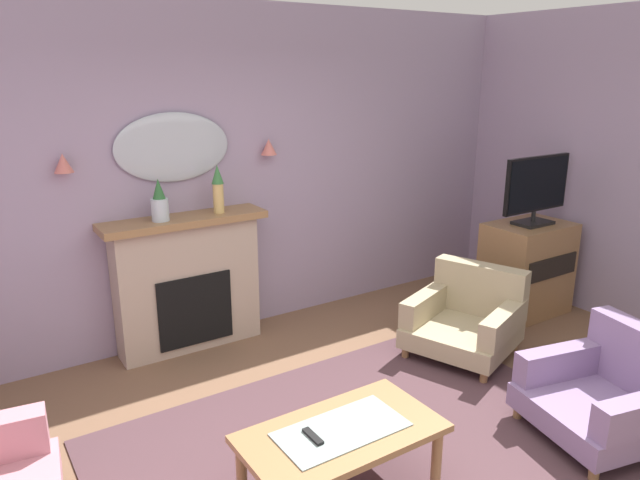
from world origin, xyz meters
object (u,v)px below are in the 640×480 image
Objects in this scene: fireplace at (188,284)px; tv_cabinet at (526,268)px; mantel_vase_centre at (218,187)px; armchair_beside_couch at (611,392)px; mantel_vase_left at (160,203)px; wall_mirror at (173,147)px; wall_sconce_left at (63,163)px; wall_sconce_right at (269,147)px; tv_remote at (313,437)px; coffee_table at (341,439)px; armchair_in_corner at (467,317)px; tv_flatscreen at (537,188)px.

fireplace is 3.22m from tv_cabinet.
mantel_vase_centre is 0.45× the size of tv_cabinet.
fireplace is 1.51× the size of tv_cabinet.
mantel_vase_centre is at bearing 119.60° from armchair_beside_couch.
mantel_vase_left is 0.48m from wall_mirror.
wall_sconce_right is (1.70, 0.00, 0.00)m from wall_sconce_left.
wall_sconce_right is 0.88× the size of tv_remote.
wall_mirror is 2.70m from tv_remote.
tv_cabinet reaches higher than coffee_table.
mantel_vase_centre is at bearing -5.96° from wall_sconce_left.
wall_mirror is 0.85m from wall_sconce_right.
fireplace is 4.00× the size of mantel_vase_left.
armchair_beside_couch is at bearing -13.26° from tv_remote.
mantel_vase_left is (-0.20, -0.03, 0.73)m from fireplace.
mantel_vase_centre is 0.42× the size of wall_mirror.
armchair_in_corner is (1.93, -1.50, -1.40)m from wall_mirror.
tv_remote is 2.29m from armchair_in_corner.
wall_sconce_left reaches higher than mantel_vase_centre.
mantel_vase_centre reaches higher than tv_flatscreen.
armchair_in_corner is (1.08, -1.45, -1.35)m from wall_sconce_right.
coffee_table is 1.88m from armchair_beside_couch.
wall_sconce_right reaches higher than armchair_beside_couch.
mantel_vase_centre is 2.91× the size of wall_sconce_left.
mantel_vase_left is 0.33× the size of armchair_in_corner.
mantel_vase_left is 2.43× the size of wall_sconce_right.
coffee_table is at bearing -109.91° from wall_sconce_right.
fireplace is 1.38m from wall_sconce_left.
tv_flatscreen reaches higher than fireplace.
wall_sconce_left reaches higher than tv_cabinet.
fireplace is at bearing -173.84° from wall_sconce_right.
tv_cabinet is (1.22, 1.64, 0.15)m from armchair_beside_couch.
armchair_in_corner is (1.63, -1.33, -1.07)m from mantel_vase_centre.
mantel_vase_left is 0.35× the size of wall_mirror.
wall_sconce_left is 1.00× the size of wall_sconce_right.
mantel_vase_centre is at bearing 77.94° from tv_remote.
tv_remote is 0.19× the size of tv_flatscreen.
wall_sconce_right is 3.26m from armchair_beside_couch.
wall_mirror is 3.66m from armchair_beside_couch.
wall_sconce_left is 4.10m from armchair_beside_couch.
wall_sconce_left is at bearing 163.07° from tv_flatscreen.
mantel_vase_left is at bearing 162.15° from tv_cabinet.
wall_mirror reaches higher than mantel_vase_left.
armchair_beside_couch reaches higher than tv_remote.
wall_mirror is (-0.30, 0.17, 0.34)m from mantel_vase_centre.
wall_mirror is 0.92× the size of armchair_in_corner.
fireplace reaches higher than armchair_beside_couch.
coffee_table is 1.22× the size of tv_cabinet.
armchair_beside_couch is at bearing -46.34° from wall_sconce_left.
mantel_vase_left is 2.13× the size of tv_remote.
tv_flatscreen is (2.19, -1.18, -0.41)m from wall_sconce_right.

